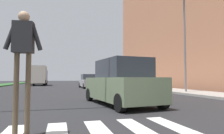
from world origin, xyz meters
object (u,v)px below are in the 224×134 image
Objects in this scene: pedestrian_performer at (23,52)px; sedan_distant at (39,81)px; truck_box_delivery at (39,75)px; suv_crossing at (121,83)px; sedan_midblock at (89,82)px; street_lamp_right at (184,34)px.

pedestrian_performer is 0.57× the size of sedan_distant.
suv_crossing is at bearing -77.30° from truck_box_delivery.
sedan_midblock is (0.84, 15.25, -0.16)m from suv_crossing.
street_lamp_right is 8.91m from suv_crossing.
truck_box_delivery is at bearing 120.65° from street_lamp_right.
street_lamp_right is 1.75× the size of sedan_midblock.
truck_box_delivery is at bearing -84.55° from sedan_distant.
sedan_distant is at bearing 120.37° from street_lamp_right.
sedan_distant is (-5.80, 25.91, -0.16)m from suv_crossing.
sedan_distant is at bearing 95.45° from truck_box_delivery.
street_lamp_right is 24.86m from sedan_distant.
pedestrian_performer is at bearing -129.36° from suv_crossing.
suv_crossing is 15.27m from sedan_midblock.
pedestrian_performer is 19.78m from sedan_midblock.
truck_box_delivery reaches higher than suv_crossing.
pedestrian_performer is 0.40× the size of truck_box_delivery.
street_lamp_right is 3.01× the size of pedestrian_performer.
truck_box_delivery is (-12.39, 20.91, -2.96)m from street_lamp_right.
suv_crossing is 1.12× the size of sedan_midblock.
sedan_midblock is at bearing 77.81° from pedestrian_performer.
sedan_distant is 0.91m from truck_box_delivery.
sedan_distant reaches higher than sedan_midblock.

